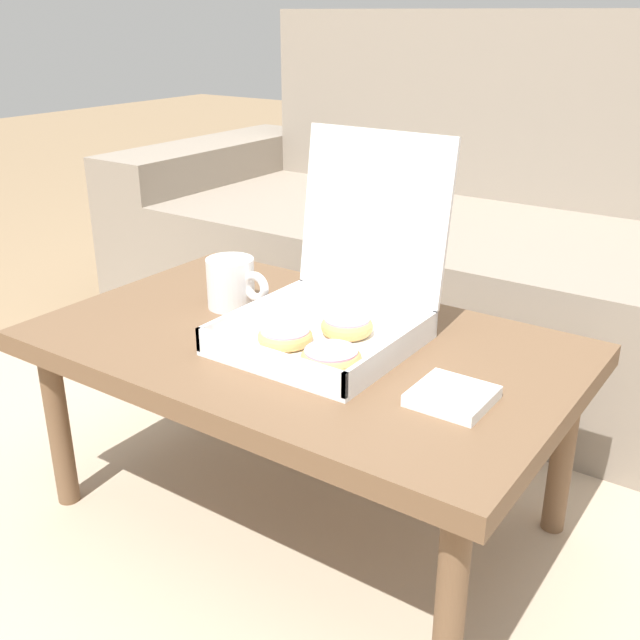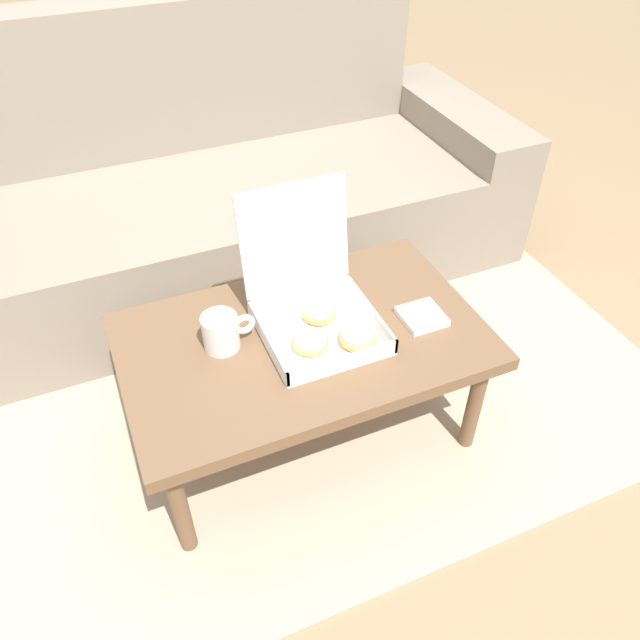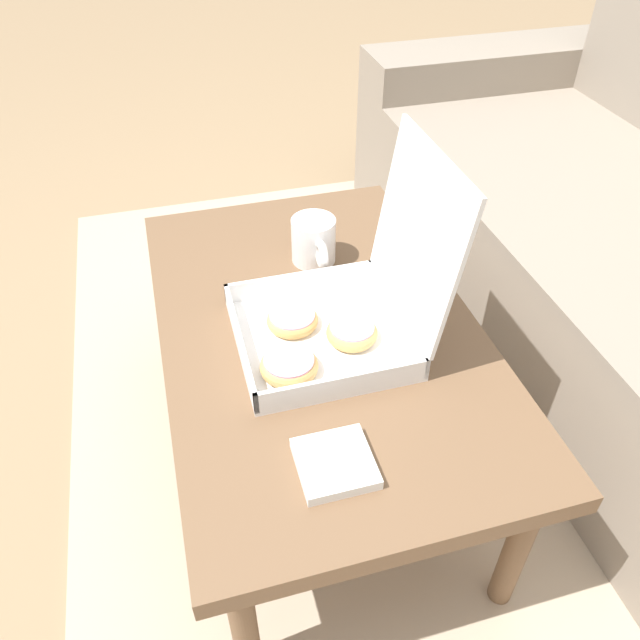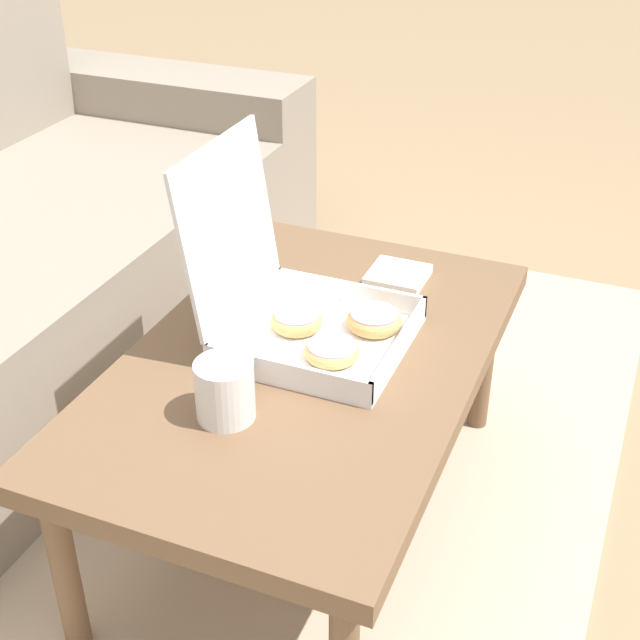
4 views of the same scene
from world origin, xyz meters
name	(u,v)px [view 1 (image 1 of 4)]	position (x,y,z in m)	size (l,w,h in m)	color
ground_plane	(335,490)	(0.00, 0.00, 0.00)	(12.00, 12.00, 0.00)	#937756
area_rug	(403,429)	(0.00, 0.30, 0.01)	(2.44, 1.95, 0.01)	tan
couch	(501,255)	(0.00, 0.85, 0.31)	(2.32, 0.88, 0.96)	gray
coffee_table	(303,358)	(0.00, -0.11, 0.36)	(0.98, 0.60, 0.40)	brown
pastry_box	(335,308)	(0.06, -0.09, 0.46)	(0.31, 0.36, 0.36)	white
coffee_mug	(232,283)	(-0.21, -0.06, 0.45)	(0.14, 0.10, 0.10)	white
napkin_stack	(452,396)	(0.33, -0.18, 0.41)	(0.12, 0.12, 0.02)	white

